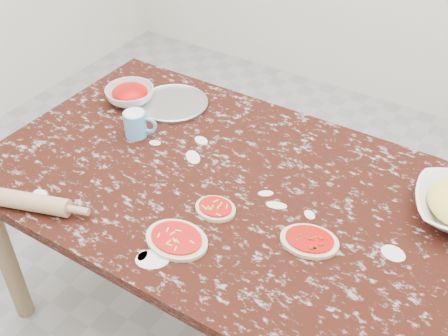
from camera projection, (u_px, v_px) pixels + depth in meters
ground at (224, 317)px, 2.25m from camera, size 4.00×4.00×0.00m
worktable at (224, 198)px, 1.83m from camera, size 1.60×1.00×0.75m
pizza_tray at (173, 104)px, 2.13m from camera, size 0.34×0.34×0.01m
sauce_bowl at (130, 95)px, 2.14m from camera, size 0.19×0.19×0.06m
flour_mug at (136, 124)px, 1.95m from camera, size 0.12×0.08×0.09m
pizza_left at (177, 239)px, 1.56m from camera, size 0.19×0.15×0.02m
pizza_mid at (215, 208)px, 1.66m from camera, size 0.14×0.11×0.02m
pizza_right at (309, 241)px, 1.56m from camera, size 0.20×0.17×0.02m
rolling_pin at (26, 201)px, 1.66m from camera, size 0.29×0.15×0.06m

